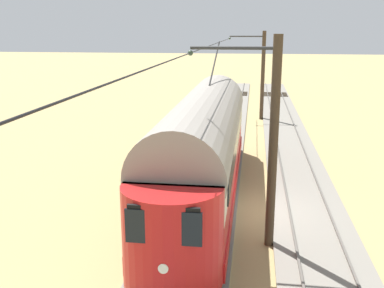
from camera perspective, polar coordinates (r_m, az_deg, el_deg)
name	(u,v)px	position (r m, az deg, el deg)	size (l,w,h in m)	color
ground_plane	(254,212)	(17.11, 7.85, -8.54)	(220.00, 220.00, 0.00)	#9E8956
track_streetcar_siding	(308,210)	(17.51, 14.56, -8.14)	(2.80, 80.00, 0.18)	slate
track_adjacent_siding	(201,204)	(17.47, 1.15, -7.70)	(2.80, 80.00, 0.18)	slate
vintage_streetcar	(204,144)	(17.54, 1.50, -0.04)	(2.65, 16.19, 5.84)	red
catenary_pole_foreground	(262,74)	(33.87, 8.89, 8.83)	(2.73, 0.28, 6.51)	#423323
catenary_pole_mid_near	(271,140)	(13.58, 10.03, 0.45)	(2.73, 0.28, 6.51)	#423323
overhead_wire_run	(41,109)	(4.14, -18.65, 4.21)	(2.53, 65.61, 0.18)	black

